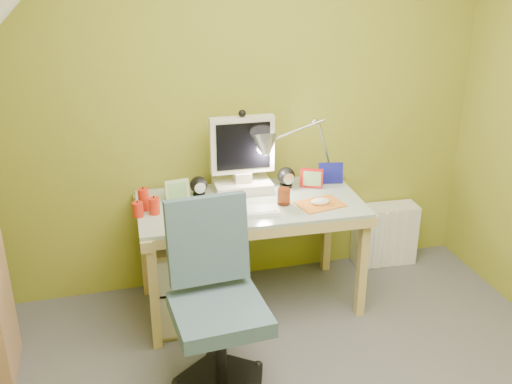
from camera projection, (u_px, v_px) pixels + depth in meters
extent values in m
cube|color=olive|center=(230.00, 101.00, 3.59)|extent=(3.20, 0.01, 2.40)
cube|color=white|center=(3.00, 34.00, 1.67)|extent=(1.10, 3.20, 1.10)
cube|color=white|center=(242.00, 212.00, 3.32)|extent=(0.42, 0.17, 0.02)
cube|color=orange|center=(320.00, 204.00, 3.43)|extent=(0.29, 0.23, 0.01)
ellipsoid|color=white|center=(320.00, 201.00, 3.42)|extent=(0.11, 0.07, 0.04)
cylinder|color=maroon|center=(284.00, 196.00, 3.42)|extent=(0.09, 0.09, 0.09)
cube|color=#AC1412|center=(312.00, 178.00, 3.65)|extent=(0.13, 0.07, 0.12)
cube|color=navy|center=(331.00, 173.00, 3.71)|extent=(0.15, 0.05, 0.13)
cube|color=#A6BB81|center=(177.00, 190.00, 3.47)|extent=(0.14, 0.04, 0.12)
cube|color=silver|center=(385.00, 234.00, 4.14)|extent=(0.43, 0.19, 0.42)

